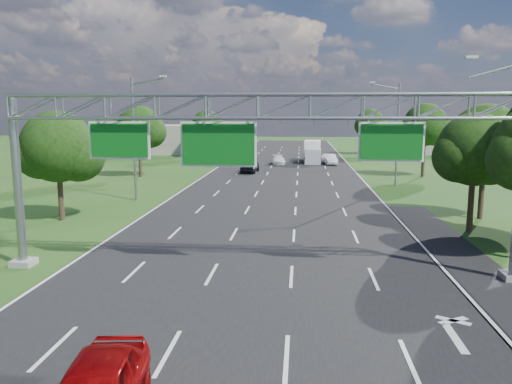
# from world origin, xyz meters

# --- Properties ---
(ground) EXTENTS (220.00, 220.00, 0.00)m
(ground) POSITION_xyz_m (0.00, 30.00, 0.00)
(ground) COLOR #174314
(ground) RESTS_ON ground
(road) EXTENTS (18.00, 180.00, 0.02)m
(road) POSITION_xyz_m (0.00, 30.00, 0.00)
(road) COLOR black
(road) RESTS_ON ground
(road_flare) EXTENTS (3.00, 30.00, 0.02)m
(road_flare) POSITION_xyz_m (10.20, 14.00, 0.00)
(road_flare) COLOR black
(road_flare) RESTS_ON ground
(sign_gantry) EXTENTS (23.50, 1.00, 9.56)m
(sign_gantry) POSITION_xyz_m (0.33, 12.00, 6.89)
(sign_gantry) COLOR gray
(sign_gantry) RESTS_ON ground
(traffic_signal) EXTENTS (12.21, 0.24, 7.00)m
(traffic_signal) POSITION_xyz_m (7.48, 65.00, 5.17)
(traffic_signal) COLOR black
(traffic_signal) RESTS_ON ground
(streetlight_l_near) EXTENTS (2.97, 0.22, 10.16)m
(streetlight_l_near) POSITION_xyz_m (-11.30, 30.00, 5.58)
(streetlight_l_near) COLOR gray
(streetlight_l_near) RESTS_ON ground
(streetlight_l_far) EXTENTS (2.97, 0.22, 10.16)m
(streetlight_l_far) POSITION_xyz_m (-11.30, 65.00, 5.58)
(streetlight_l_far) COLOR gray
(streetlight_l_far) RESTS_ON ground
(streetlight_r_mid) EXTENTS (2.97, 0.22, 10.16)m
(streetlight_r_mid) POSITION_xyz_m (11.30, 40.00, 5.58)
(streetlight_r_mid) COLOR gray
(streetlight_r_mid) RESTS_ON ground
(tree_verge_la) EXTENTS (5.76, 4.80, 7.40)m
(tree_verge_la) POSITION_xyz_m (-13.92, 22.04, 4.76)
(tree_verge_la) COLOR #2D2116
(tree_verge_la) RESTS_ON ground
(tree_verge_lb) EXTENTS (5.76, 4.80, 8.06)m
(tree_verge_lb) POSITION_xyz_m (-15.92, 45.04, 5.41)
(tree_verge_lb) COLOR #2D2116
(tree_verge_lb) RESTS_ON ground
(tree_verge_lc) EXTENTS (5.76, 4.80, 7.62)m
(tree_verge_lc) POSITION_xyz_m (-12.92, 70.04, 4.98)
(tree_verge_lc) COLOR #2D2116
(tree_verge_lc) RESTS_ON ground
(tree_verge_rd) EXTENTS (5.76, 4.80, 8.28)m
(tree_verge_rd) POSITION_xyz_m (16.08, 48.04, 5.63)
(tree_verge_rd) COLOR #2D2116
(tree_verge_rd) RESTS_ON ground
(tree_verge_re) EXTENTS (5.76, 4.80, 7.84)m
(tree_verge_re) POSITION_xyz_m (14.08, 78.04, 5.20)
(tree_verge_re) COLOR #2D2116
(tree_verge_re) RESTS_ON ground
(building_left) EXTENTS (14.00, 10.00, 5.00)m
(building_left) POSITION_xyz_m (-22.00, 78.00, 2.50)
(building_left) COLOR gray
(building_left) RESTS_ON ground
(building_right) EXTENTS (12.00, 9.00, 4.00)m
(building_right) POSITION_xyz_m (24.00, 82.00, 2.00)
(building_right) COLOR gray
(building_right) RESTS_ON ground
(car_queue_a) EXTENTS (2.15, 4.42, 1.24)m
(car_queue_a) POSITION_xyz_m (-0.99, 59.92, 0.62)
(car_queue_a) COLOR white
(car_queue_a) RESTS_ON ground
(car_queue_c) EXTENTS (2.17, 4.75, 1.58)m
(car_queue_c) POSITION_xyz_m (-4.02, 50.20, 0.79)
(car_queue_c) COLOR black
(car_queue_c) RESTS_ON ground
(car_queue_d) EXTENTS (2.12, 4.54, 1.44)m
(car_queue_d) POSITION_xyz_m (6.19, 60.62, 0.72)
(car_queue_d) COLOR silver
(car_queue_d) RESTS_ON ground
(box_truck) EXTENTS (2.59, 8.18, 3.07)m
(box_truck) POSITION_xyz_m (3.86, 63.95, 1.47)
(box_truck) COLOR silver
(box_truck) RESTS_ON ground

